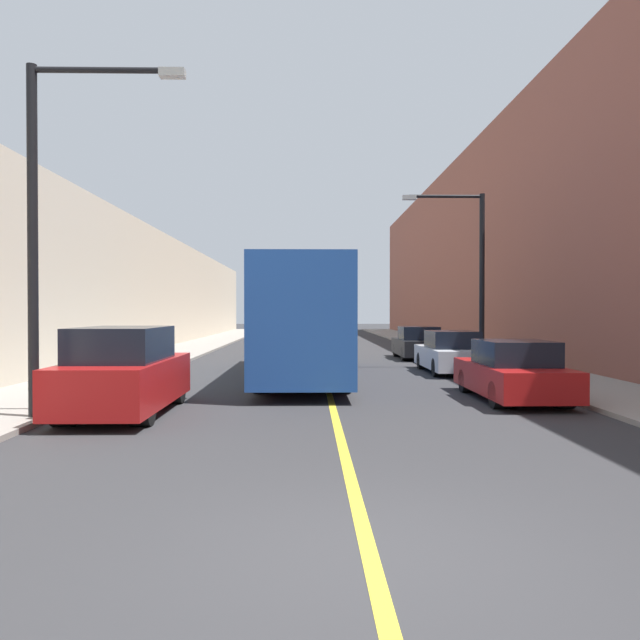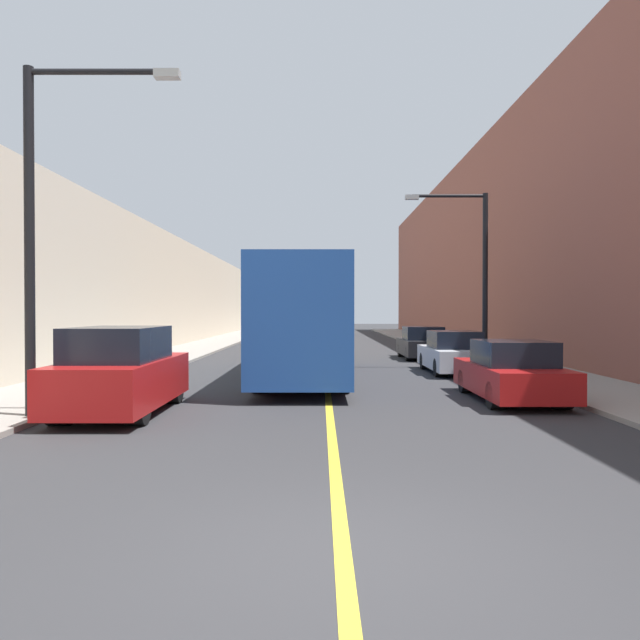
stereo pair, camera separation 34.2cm
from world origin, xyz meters
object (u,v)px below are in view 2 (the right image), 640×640
Objects in this scene: street_lamp_left at (42,212)px; street_lamp_right at (473,265)px; parked_suv_left at (118,373)px; car_right_mid at (450,354)px; bus at (302,319)px; car_right_far at (419,344)px; car_right_near at (508,373)px.

street_lamp_left is 1.07× the size of street_lamp_right.
parked_suv_left is 1.03× the size of car_right_mid.
bus is 9.58m from car_right_far.
parked_suv_left is 9.07m from car_right_near.
street_lamp_right reaches higher than car_right_mid.
car_right_mid is (8.90, 8.65, -0.19)m from parked_suv_left.
street_lamp_right is at bearing -77.39° from car_right_far.
parked_suv_left is at bearing -117.39° from bus.
car_right_mid is (5.19, 1.49, -1.25)m from bus.
car_right_near is at bearing -90.28° from car_right_mid.
parked_suv_left is 0.68× the size of street_lamp_left.
car_right_far is 6.18m from street_lamp_right.
parked_suv_left reaches higher than car_right_mid.
car_right_far is at bearing 57.00° from bus.
car_right_far is at bearing 90.15° from car_right_mid.
car_right_mid is at bearing 16.00° from bus.
bus is 7.21m from street_lamp_right.
street_lamp_left is (-4.91, -8.04, 2.21)m from bus.
car_right_near is (5.16, -5.25, -1.25)m from bus.
car_right_far reaches higher than car_right_near.
bus is at bearing 134.47° from car_right_near.
street_lamp_left reaches higher than street_lamp_right.
bus is 8.14m from parked_suv_left.
street_lamp_left is at bearing -121.39° from bus.
bus is 1.91× the size of street_lamp_right.
bus is at bearing -123.00° from car_right_far.
car_right_near is 13.22m from car_right_far.
car_right_far is 0.61× the size of street_lamp_left.
bus reaches higher than car_right_far.
parked_suv_left is 0.72× the size of street_lamp_right.
parked_suv_left is at bearing 36.33° from street_lamp_left.
street_lamp_right is (6.32, 2.83, 1.99)m from bus.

